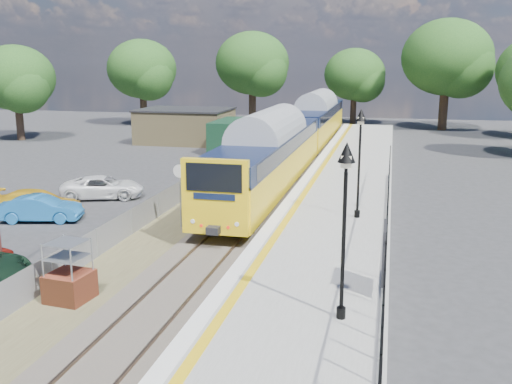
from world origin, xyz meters
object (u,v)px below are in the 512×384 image
(victorian_lamp_south, at_px, (345,190))
(car_white, at_px, (103,187))
(victorian_lamp_north, at_px, (360,138))
(train, at_px, (299,132))
(brick_plinth, at_px, (69,273))
(car_blue, at_px, (40,208))
(car_yellow, at_px, (37,203))
(speed_sign, at_px, (180,185))

(victorian_lamp_south, bearing_deg, car_white, 135.42)
(victorian_lamp_north, bearing_deg, car_white, 163.87)
(train, relative_size, brick_plinth, 20.41)
(car_blue, relative_size, car_white, 0.85)
(brick_plinth, bearing_deg, car_blue, 128.40)
(victorian_lamp_north, bearing_deg, car_yellow, -179.79)
(victorian_lamp_north, xyz_separation_m, brick_plinth, (-8.34, -8.86, -3.34))
(victorian_lamp_north, distance_m, brick_plinth, 12.61)
(victorian_lamp_south, height_order, car_yellow, victorian_lamp_south)
(speed_sign, bearing_deg, brick_plinth, -86.27)
(victorian_lamp_south, relative_size, brick_plinth, 2.30)
(victorian_lamp_north, distance_m, car_blue, 15.16)
(victorian_lamp_north, relative_size, car_yellow, 1.05)
(victorian_lamp_north, distance_m, car_white, 15.11)
(victorian_lamp_south, relative_size, car_blue, 1.22)
(train, xyz_separation_m, car_yellow, (-10.08, -17.20, -1.70))
(victorian_lamp_north, xyz_separation_m, speed_sign, (-7.80, -0.49, -2.28))
(brick_plinth, distance_m, speed_sign, 8.45)
(victorian_lamp_south, distance_m, car_white, 20.39)
(victorian_lamp_south, distance_m, train, 27.77)
(train, bearing_deg, speed_sign, -98.07)
(speed_sign, relative_size, car_white, 0.67)
(speed_sign, xyz_separation_m, car_yellow, (-7.58, 0.43, -1.38))
(train, distance_m, car_yellow, 20.01)
(train, bearing_deg, car_yellow, -120.36)
(victorian_lamp_north, bearing_deg, speed_sign, -176.42)
(victorian_lamp_south, bearing_deg, car_blue, 148.43)
(speed_sign, bearing_deg, car_blue, -169.52)
(victorian_lamp_north, height_order, brick_plinth, victorian_lamp_north)
(victorian_lamp_south, distance_m, car_yellow, 18.84)
(brick_plinth, xyz_separation_m, car_yellow, (-7.04, 8.80, -0.32))
(train, bearing_deg, brick_plinth, -96.66)
(victorian_lamp_north, relative_size, car_blue, 1.22)
(car_blue, xyz_separation_m, car_white, (0.60, 4.93, -0.01))
(train, bearing_deg, victorian_lamp_north, -72.83)
(train, relative_size, speed_sign, 13.85)
(train, distance_m, car_blue, 20.37)
(speed_sign, bearing_deg, car_yellow, -175.86)
(victorian_lamp_north, height_order, car_yellow, victorian_lamp_north)
(car_blue, bearing_deg, brick_plinth, -156.06)
(victorian_lamp_south, bearing_deg, train, 101.45)
(victorian_lamp_south, relative_size, victorian_lamp_north, 1.00)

